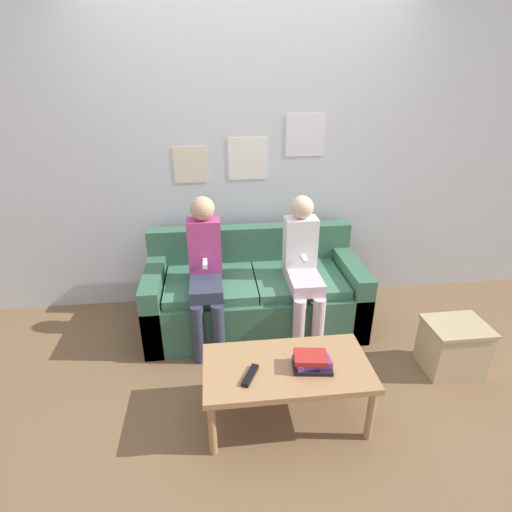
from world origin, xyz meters
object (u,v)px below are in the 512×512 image
(couch, at_px, (254,294))
(storage_box, at_px, (453,346))
(coffee_table, at_px, (287,371))
(person_left, at_px, (205,267))
(tv_remote, at_px, (250,375))
(person_right, at_px, (303,263))

(couch, distance_m, storage_box, 1.48)
(coffee_table, relative_size, storage_box, 2.39)
(storage_box, bearing_deg, couch, 150.91)
(person_left, bearing_deg, tv_remote, -75.86)
(person_left, xyz_separation_m, person_right, (0.72, -0.00, -0.01))
(couch, distance_m, person_left, 0.54)
(couch, xyz_separation_m, person_right, (0.34, -0.17, 0.34))
(couch, xyz_separation_m, coffee_table, (0.08, -1.02, 0.07))
(coffee_table, bearing_deg, storage_box, 13.68)
(tv_remote, bearing_deg, storage_box, 41.04)
(coffee_table, relative_size, person_right, 0.87)
(couch, distance_m, coffee_table, 1.02)
(couch, relative_size, person_right, 1.54)
(coffee_table, height_order, person_right, person_right)
(couch, relative_size, coffee_table, 1.76)
(storage_box, bearing_deg, person_right, 150.14)
(person_left, distance_m, person_right, 0.72)
(person_left, bearing_deg, coffee_table, -62.09)
(person_left, bearing_deg, storage_box, -18.21)
(couch, bearing_deg, tv_remote, -97.44)
(couch, height_order, storage_box, couch)
(couch, relative_size, person_left, 1.51)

